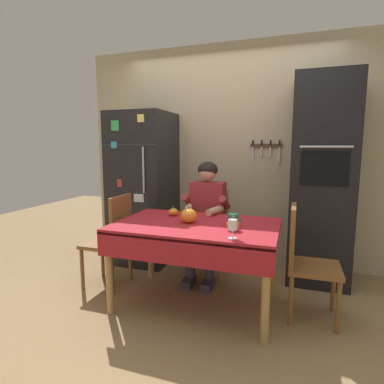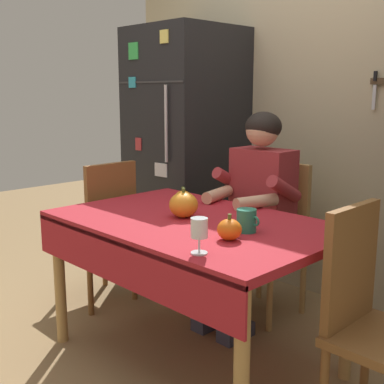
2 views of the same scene
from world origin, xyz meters
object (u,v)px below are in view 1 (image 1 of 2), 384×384
(refrigerator, at_px, (144,188))
(wine_glass, at_px, (233,226))
(pumpkin_small, at_px, (233,225))
(chair_behind_person, at_px, (211,227))
(seated_person, at_px, (206,210))
(coffee_mug, at_px, (233,220))
(wall_oven, at_px, (321,181))
(pumpkin_medium, at_px, (173,212))
(chair_right_side, at_px, (305,257))
(chair_left_side, at_px, (113,237))
(pumpkin_large, at_px, (189,216))
(dining_table, at_px, (196,233))

(refrigerator, relative_size, wine_glass, 12.65)
(wine_glass, distance_m, pumpkin_small, 0.23)
(refrigerator, height_order, wine_glass, refrigerator)
(chair_behind_person, distance_m, seated_person, 0.29)
(coffee_mug, distance_m, wine_glass, 0.38)
(refrigerator, height_order, wall_oven, wall_oven)
(pumpkin_medium, distance_m, pumpkin_small, 0.74)
(chair_right_side, xyz_separation_m, pumpkin_medium, (-1.20, 0.14, 0.27))
(chair_left_side, xyz_separation_m, pumpkin_large, (0.83, -0.08, 0.29))
(dining_table, relative_size, pumpkin_medium, 14.73)
(chair_right_side, xyz_separation_m, coffee_mug, (-0.58, -0.06, 0.28))
(chair_right_side, distance_m, pumpkin_large, 1.02)
(pumpkin_small, bearing_deg, wall_oven, 55.85)
(seated_person, xyz_separation_m, pumpkin_small, (0.43, -0.71, 0.05))
(refrigerator, xyz_separation_m, pumpkin_small, (1.30, -0.99, -0.11))
(dining_table, xyz_separation_m, pumpkin_large, (-0.07, 0.02, 0.15))
(refrigerator, relative_size, seated_person, 1.45)
(seated_person, distance_m, chair_left_side, 0.99)
(pumpkin_small, bearing_deg, refrigerator, 142.56)
(wall_oven, height_order, coffee_mug, wall_oven)
(wine_glass, height_order, pumpkin_large, pumpkin_large)
(wall_oven, bearing_deg, chair_right_side, -100.21)
(pumpkin_small, bearing_deg, chair_left_side, 170.36)
(wall_oven, distance_m, chair_left_side, 2.18)
(wall_oven, xyz_separation_m, chair_right_side, (-0.15, -0.83, -0.54))
(wall_oven, xyz_separation_m, seated_person, (-1.13, -0.32, -0.31))
(pumpkin_large, xyz_separation_m, pumpkin_small, (0.42, -0.13, -0.02))
(refrigerator, relative_size, pumpkin_medium, 18.94)
(chair_right_side, relative_size, pumpkin_medium, 9.79)
(chair_right_side, bearing_deg, chair_behind_person, 144.50)
(seated_person, bearing_deg, pumpkin_large, -89.17)
(refrigerator, relative_size, pumpkin_large, 12.15)
(wall_oven, relative_size, pumpkin_small, 18.67)
(refrigerator, height_order, chair_right_side, refrigerator)
(chair_behind_person, relative_size, wine_glass, 6.53)
(coffee_mug, xyz_separation_m, wine_glass, (0.07, -0.37, 0.04))
(dining_table, bearing_deg, coffee_mug, 6.71)
(seated_person, distance_m, wine_glass, 1.05)
(chair_right_side, bearing_deg, pumpkin_medium, 173.28)
(chair_right_side, distance_m, coffee_mug, 0.65)
(dining_table, xyz_separation_m, chair_left_side, (-0.90, 0.10, -0.14))
(pumpkin_large, distance_m, pumpkin_small, 0.44)
(coffee_mug, bearing_deg, seated_person, 125.21)
(dining_table, height_order, pumpkin_medium, pumpkin_medium)
(coffee_mug, relative_size, pumpkin_medium, 1.23)
(wall_oven, relative_size, chair_behind_person, 2.26)
(chair_left_side, bearing_deg, wall_oven, 22.84)
(chair_left_side, distance_m, pumpkin_small, 1.30)
(wine_glass, height_order, pumpkin_small, wine_glass)
(seated_person, height_order, chair_right_side, seated_person)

